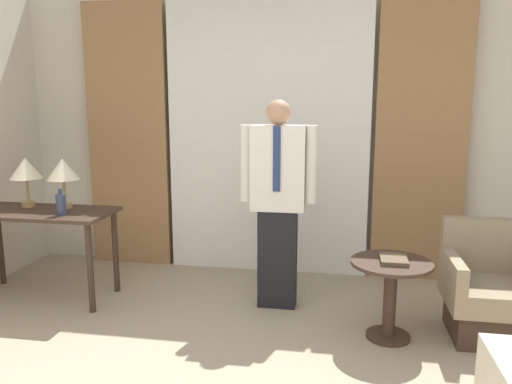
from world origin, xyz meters
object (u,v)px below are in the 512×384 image
object	(u,v)px
table_lamp_left	(26,170)
side_table	(390,286)
bottle_near_edge	(61,204)
table_lamp_right	(63,171)
desk	(39,224)
person	(278,197)
armchair	(489,294)
book	(394,260)

from	to	relation	value
table_lamp_left	side_table	bearing A→B (deg)	-7.71
bottle_near_edge	side_table	size ratio (longest dim) A/B	0.39
table_lamp_left	table_lamp_right	distance (m)	0.34
desk	person	distance (m)	2.00
armchair	side_table	world-z (taller)	armchair
bottle_near_edge	armchair	distance (m)	3.28
bottle_near_edge	book	size ratio (longest dim) A/B	0.92
person	bottle_near_edge	bearing A→B (deg)	-170.76
desk	side_table	bearing A→B (deg)	-5.57
table_lamp_left	armchair	size ratio (longest dim) A/B	0.53
table_lamp_left	book	distance (m)	3.08
person	armchair	bearing A→B (deg)	-9.97
person	armchair	distance (m)	1.68
table_lamp_right	table_lamp_left	bearing A→B (deg)	180.00
table_lamp_left	side_table	xyz separation A→B (m)	(3.00, -0.41, -0.69)
desk	table_lamp_right	world-z (taller)	table_lamp_right
bottle_near_edge	person	size ratio (longest dim) A/B	0.13
side_table	book	xyz separation A→B (m)	(0.01, -0.00, 0.20)
desk	table_lamp_right	bearing A→B (deg)	37.18
armchair	book	xyz separation A→B (m)	(-0.68, -0.16, 0.27)
book	desk	bearing A→B (deg)	174.40
armchair	side_table	bearing A→B (deg)	-167.04
table_lamp_right	armchair	xyz separation A→B (m)	(3.35, -0.25, -0.77)
table_lamp_left	book	bearing A→B (deg)	-7.73
table_lamp_right	bottle_near_edge	distance (m)	0.36
book	bottle_near_edge	bearing A→B (deg)	176.46
person	armchair	xyz separation A→B (m)	(1.54, -0.27, -0.60)
desk	bottle_near_edge	distance (m)	0.37
desk	armchair	bearing A→B (deg)	-1.88
side_table	person	bearing A→B (deg)	152.98
table_lamp_right	book	distance (m)	2.74
table_lamp_right	person	size ratio (longest dim) A/B	0.26
table_lamp_right	side_table	size ratio (longest dim) A/B	0.75
bottle_near_edge	side_table	xyz separation A→B (m)	(2.54, -0.16, -0.46)
desk	table_lamp_left	world-z (taller)	table_lamp_left
armchair	book	size ratio (longest dim) A/B	3.41
bottle_near_edge	book	world-z (taller)	bottle_near_edge
bottle_near_edge	desk	bearing A→B (deg)	157.07
desk	side_table	xyz separation A→B (m)	(2.83, -0.28, -0.26)
bottle_near_edge	book	bearing A→B (deg)	-3.54
desk	table_lamp_right	xyz separation A→B (m)	(0.17, 0.13, 0.43)
table_lamp_right	armchair	distance (m)	3.45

